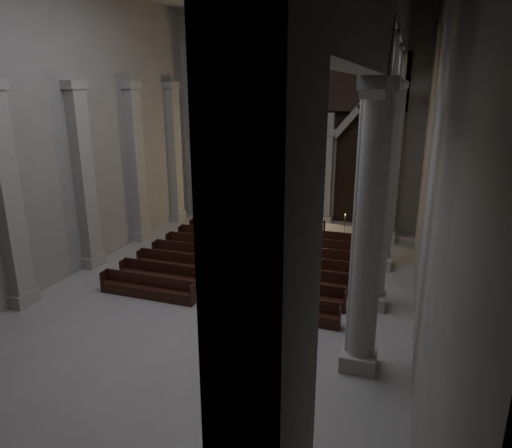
{
  "coord_description": "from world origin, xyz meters",
  "views": [
    {
      "loc": [
        6.4,
        -14.3,
        7.78
      ],
      "look_at": [
        0.5,
        3.0,
        2.26
      ],
      "focal_mm": 32.0,
      "sensor_mm": 36.0,
      "label": 1
    }
  ],
  "objects_px": {
    "altar": "(290,213)",
    "altar_rail": "(282,223)",
    "pews": "(248,264)",
    "candle_stand_right": "(344,231)",
    "candle_stand_left": "(228,220)",
    "worshipper": "(293,231)"
  },
  "relations": [
    {
      "from": "candle_stand_right",
      "to": "pews",
      "type": "relative_size",
      "value": 0.14
    },
    {
      "from": "altar",
      "to": "pews",
      "type": "bearing_deg",
      "value": -89.95
    },
    {
      "from": "candle_stand_left",
      "to": "candle_stand_right",
      "type": "bearing_deg",
      "value": 0.41
    },
    {
      "from": "altar_rail",
      "to": "candle_stand_left",
      "type": "relative_size",
      "value": 3.86
    },
    {
      "from": "candle_stand_left",
      "to": "pews",
      "type": "bearing_deg",
      "value": -60.52
    },
    {
      "from": "candle_stand_left",
      "to": "candle_stand_right",
      "type": "xyz_separation_m",
      "value": [
        6.69,
        0.05,
        0.02
      ]
    },
    {
      "from": "candle_stand_right",
      "to": "altar",
      "type": "bearing_deg",
      "value": 157.18
    },
    {
      "from": "altar",
      "to": "candle_stand_right",
      "type": "bearing_deg",
      "value": -22.82
    },
    {
      "from": "altar_rail",
      "to": "worshipper",
      "type": "distance_m",
      "value": 1.56
    },
    {
      "from": "pews",
      "to": "candle_stand_right",
      "type": "bearing_deg",
      "value": 60.32
    },
    {
      "from": "altar_rail",
      "to": "altar",
      "type": "bearing_deg",
      "value": 90.21
    },
    {
      "from": "altar_rail",
      "to": "pews",
      "type": "distance_m",
      "value": 5.49
    },
    {
      "from": "altar",
      "to": "altar_rail",
      "type": "bearing_deg",
      "value": -89.79
    },
    {
      "from": "altar",
      "to": "candle_stand_right",
      "type": "height_order",
      "value": "candle_stand_right"
    },
    {
      "from": "altar_rail",
      "to": "candle_stand_left",
      "type": "height_order",
      "value": "candle_stand_left"
    },
    {
      "from": "altar",
      "to": "worshipper",
      "type": "distance_m",
      "value": 3.23
    },
    {
      "from": "pews",
      "to": "altar",
      "type": "bearing_deg",
      "value": 90.05
    },
    {
      "from": "candle_stand_left",
      "to": "pews",
      "type": "height_order",
      "value": "candle_stand_left"
    },
    {
      "from": "pews",
      "to": "worshipper",
      "type": "distance_m",
      "value": 4.38
    },
    {
      "from": "altar_rail",
      "to": "candle_stand_right",
      "type": "xyz_separation_m",
      "value": [
        3.37,
        0.44,
        -0.27
      ]
    },
    {
      "from": "altar",
      "to": "altar_rail",
      "type": "distance_m",
      "value": 1.86
    },
    {
      "from": "candle_stand_right",
      "to": "worshipper",
      "type": "distance_m",
      "value": 2.94
    }
  ]
}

